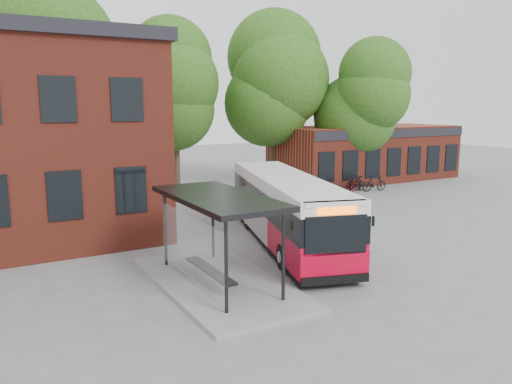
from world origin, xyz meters
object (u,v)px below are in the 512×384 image
city_bus (286,210)px  bicycle_2 (315,186)px  bicycle_5 (355,183)px  bus_shelter (218,240)px  bicycle_3 (333,189)px  bicycle_7 (374,183)px  bicycle_4 (349,188)px  bicycle_6 (353,184)px

city_bus → bicycle_2: 12.13m
bicycle_5 → bus_shelter: bearing=125.0°
bicycle_3 → bicycle_2: bearing=21.3°
bicycle_2 → bicycle_7: bicycle_7 is taller
bicycle_2 → bicycle_3: 1.65m
bus_shelter → city_bus: bus_shelter is taller
city_bus → bicycle_7: bearing=49.5°
bicycle_2 → bicycle_4: (1.64, -1.36, -0.02)m
bicycle_5 → bicycle_6: 0.37m
bicycle_2 → bicycle_6: (2.44, -0.82, 0.08)m
bus_shelter → bicycle_7: (16.26, 10.43, -0.91)m
city_bus → bicycle_7: size_ratio=6.05×
bus_shelter → bicycle_2: 17.28m
bus_shelter → bicycle_5: (15.31, 11.19, -0.95)m
city_bus → bicycle_2: city_bus is taller
bicycle_5 → bicycle_6: bearing=113.7°
bicycle_5 → bicycle_7: 1.22m
bicycle_5 → bicycle_6: (-0.33, -0.15, -0.00)m
bicycle_4 → bicycle_6: 0.97m
bus_shelter → city_bus: size_ratio=0.64×
bus_shelter → bicycle_4: bearing=36.5°
bus_shelter → city_bus: (4.42, 2.89, -0.06)m
bicycle_4 → bicycle_6: bicycle_6 is taller
city_bus → bicycle_5: 13.72m
bus_shelter → city_bus: bearing=33.2°
city_bus → bicycle_7: 14.06m
bus_shelter → bicycle_5: bus_shelter is taller
bicycle_5 → bicycle_7: (0.95, -0.76, 0.04)m
bicycle_3 → bicycle_5: bicycle_5 is taller
city_bus → bus_shelter: bearing=-129.8°
bicycle_5 → bicycle_7: size_ratio=0.92×
bicycle_2 → bicycle_3: bicycle_3 is taller
bicycle_3 → bicycle_7: bearing=-70.5°
bicycle_6 → bicycle_7: bicycle_7 is taller
bus_shelter → bicycle_6: bus_shelter is taller
bus_shelter → bicycle_2: size_ratio=4.36×
bicycle_3 → bicycle_4: bearing=-63.4°
bicycle_2 → bicycle_4: 2.13m
bus_shelter → bicycle_6: bearing=36.4°
bicycle_2 → bicycle_6: size_ratio=0.85×
bicycle_4 → bicycle_5: bearing=-81.7°
bus_shelter → bicycle_7: size_ratio=3.89×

